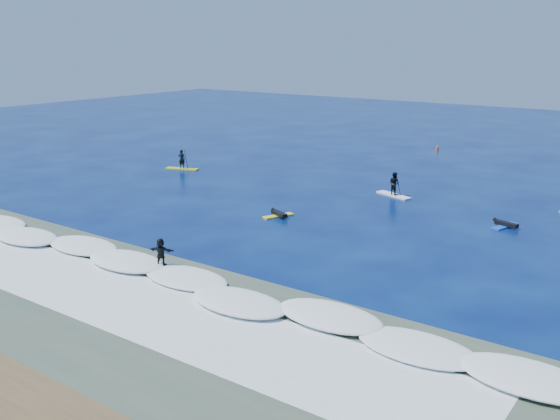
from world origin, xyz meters
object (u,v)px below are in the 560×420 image
Objects in this scene: prone_paddler_far at (505,225)px; marker_buoy at (437,148)px; sup_paddler_left at (182,162)px; prone_paddler_near at (278,214)px; wave_surfer at (161,254)px; sup_paddler_center at (394,186)px.

prone_paddler_far is 27.25m from marker_buoy.
prone_paddler_near is at bearing -45.01° from sup_paddler_left.
wave_surfer is at bearing -68.12° from sup_paddler_left.
sup_paddler_center reaches higher than prone_paddler_near.
sup_paddler_center is at bearing 61.66° from wave_surfer.
marker_buoy is at bearing 24.96° from prone_paddler_near.
sup_paddler_center is at bearing 1.94° from prone_paddler_near.
sup_paddler_center is (19.71, 2.10, 0.13)m from sup_paddler_left.
prone_paddler_near is at bearing 132.73° from prone_paddler_far.
sup_paddler_left is 0.99× the size of sup_paddler_center.
prone_paddler_near is (-3.71, -9.59, -0.63)m from sup_paddler_center.
prone_paddler_near is at bearing -88.13° from marker_buoy.
prone_paddler_far is (28.84, -1.21, -0.49)m from sup_paddler_left.
sup_paddler_left is 1.40× the size of wave_surfer.
sup_paddler_left reaches higher than marker_buoy.
sup_paddler_center is at bearing -13.86° from sup_paddler_left.
sup_paddler_center is 1.41× the size of wave_surfer.
sup_paddler_center reaches higher than prone_paddler_far.
wave_surfer is (-11.98, -17.64, 0.70)m from prone_paddler_far.
marker_buoy is at bearing 36.06° from sup_paddler_left.
wave_surfer is (0.85, -11.36, 0.70)m from prone_paddler_near.
prone_paddler_near is 1.01× the size of wave_surfer.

